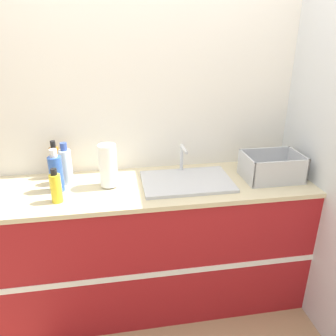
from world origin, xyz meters
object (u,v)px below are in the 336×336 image
(paper_towel_roll, at_px, (108,166))
(bottle_amber, at_px, (55,162))
(bottle_yellow, at_px, (56,187))
(dish_rack, at_px, (271,169))
(bottle_blue, at_px, (56,173))
(sink, at_px, (187,180))
(bottle_clear, at_px, (66,166))

(paper_towel_roll, xyz_separation_m, bottle_amber, (-0.35, 0.20, -0.03))
(bottle_yellow, bearing_deg, bottle_amber, 98.30)
(paper_towel_roll, relative_size, dish_rack, 0.74)
(bottle_amber, xyz_separation_m, bottle_yellow, (0.05, -0.36, -0.02))
(bottle_yellow, distance_m, bottle_blue, 0.15)
(sink, distance_m, bottle_yellow, 0.81)
(bottle_clear, bearing_deg, dish_rack, -6.40)
(sink, xyz_separation_m, bottle_blue, (-0.82, 0.02, 0.11))
(paper_towel_roll, bearing_deg, bottle_blue, -178.24)
(sink, distance_m, bottle_blue, 0.82)
(sink, bearing_deg, dish_rack, -2.61)
(dish_rack, bearing_deg, bottle_blue, 178.25)
(paper_towel_roll, distance_m, bottle_clear, 0.29)
(dish_rack, height_order, bottle_yellow, bottle_yellow)
(sink, relative_size, bottle_amber, 2.25)
(dish_rack, distance_m, bottle_clear, 1.35)
(bottle_blue, bearing_deg, bottle_yellow, -83.53)
(sink, xyz_separation_m, dish_rack, (0.57, -0.03, 0.05))
(sink, xyz_separation_m, bottle_amber, (-0.85, 0.23, 0.10))
(bottle_amber, relative_size, bottle_yellow, 1.24)
(dish_rack, bearing_deg, bottle_clear, 173.60)
(bottle_clear, bearing_deg, paper_towel_roll, -20.12)
(bottle_yellow, bearing_deg, paper_towel_roll, 28.20)
(paper_towel_roll, height_order, bottle_yellow, paper_towel_roll)
(paper_towel_roll, xyz_separation_m, bottle_blue, (-0.32, -0.01, -0.02))
(bottle_blue, bearing_deg, dish_rack, -1.75)
(bottle_clear, bearing_deg, sink, -9.20)
(bottle_amber, bearing_deg, dish_rack, -10.08)
(sink, height_order, bottle_amber, bottle_amber)
(sink, bearing_deg, bottle_blue, 178.86)
(dish_rack, height_order, bottle_clear, bottle_clear)
(bottle_blue, bearing_deg, bottle_amber, 99.59)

